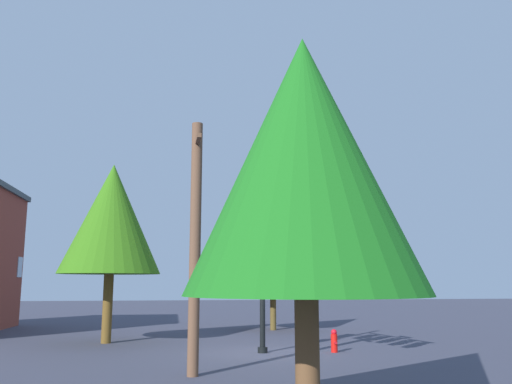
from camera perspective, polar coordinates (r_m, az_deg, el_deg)
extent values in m
plane|color=#3A3C4C|center=(20.07, 0.72, -16.97)|extent=(120.00, 120.00, 0.00)
cylinder|color=black|center=(19.93, 0.70, -7.93)|extent=(0.20, 0.20, 6.32)
cylinder|color=black|center=(20.06, 0.72, -16.69)|extent=(0.36, 0.36, 0.20)
cylinder|color=black|center=(17.84, 3.67, -0.13)|extent=(4.98, 1.19, 0.14)
cylinder|color=black|center=(19.02, 1.95, -2.27)|extent=(2.28, 0.56, 1.07)
cube|color=yellow|center=(19.19, 1.70, -3.09)|extent=(0.38, 0.41, 1.10)
cube|color=black|center=(19.13, 1.14, -3.07)|extent=(0.44, 0.11, 1.22)
sphere|color=maroon|center=(19.31, 2.25, -2.11)|extent=(0.22, 0.22, 0.22)
cylinder|color=yellow|center=(19.33, 2.42, -1.98)|extent=(0.25, 0.18, 0.23)
sphere|color=#FFFC14|center=(19.26, 2.26, -3.12)|extent=(0.22, 0.22, 0.22)
cylinder|color=yellow|center=(19.29, 2.42, -2.98)|extent=(0.25, 0.18, 0.23)
sphere|color=#0B621E|center=(19.23, 2.27, -4.12)|extent=(0.22, 0.22, 0.22)
cylinder|color=yellow|center=(19.25, 2.43, -3.98)|extent=(0.25, 0.18, 0.23)
cube|color=yellow|center=(18.35, 2.80, -2.78)|extent=(0.38, 0.41, 1.10)
cube|color=black|center=(18.28, 2.22, -2.76)|extent=(0.44, 0.11, 1.22)
sphere|color=maroon|center=(18.47, 3.37, -1.75)|extent=(0.22, 0.22, 0.22)
cylinder|color=yellow|center=(18.50, 3.54, -1.61)|extent=(0.25, 0.18, 0.23)
sphere|color=#FFFC14|center=(18.43, 3.38, -2.80)|extent=(0.22, 0.22, 0.22)
cylinder|color=yellow|center=(18.45, 3.55, -2.66)|extent=(0.25, 0.18, 0.23)
sphere|color=#0B621E|center=(18.39, 3.39, -3.85)|extent=(0.22, 0.22, 0.22)
cylinder|color=yellow|center=(18.42, 3.57, -3.71)|extent=(0.25, 0.18, 0.23)
cube|color=gold|center=(17.52, 4.01, -2.43)|extent=(0.39, 0.42, 1.10)
cube|color=black|center=(17.44, 3.42, -2.40)|extent=(0.44, 0.13, 1.22)
sphere|color=maroon|center=(17.65, 4.59, -1.37)|extent=(0.22, 0.22, 0.22)
cylinder|color=gold|center=(17.69, 4.76, -1.22)|extent=(0.26, 0.19, 0.23)
sphere|color=#FFFC14|center=(17.61, 4.60, -2.46)|extent=(0.22, 0.22, 0.22)
cylinder|color=gold|center=(17.64, 4.77, -2.31)|extent=(0.26, 0.19, 0.23)
sphere|color=#0B621E|center=(17.57, 4.62, -3.56)|extent=(0.22, 0.22, 0.22)
cylinder|color=gold|center=(17.60, 4.79, -3.41)|extent=(0.26, 0.19, 0.23)
cube|color=gold|center=(16.70, 5.34, -2.05)|extent=(0.38, 0.41, 1.10)
cube|color=black|center=(16.62, 4.71, -2.02)|extent=(0.44, 0.12, 1.22)
sphere|color=maroon|center=(16.83, 5.94, -0.93)|extent=(0.22, 0.22, 0.22)
cylinder|color=gold|center=(16.86, 6.12, -0.77)|extent=(0.25, 0.18, 0.23)
sphere|color=#FFFC14|center=(16.78, 5.96, -2.08)|extent=(0.22, 0.22, 0.22)
cylinder|color=gold|center=(16.81, 6.14, -1.92)|extent=(0.25, 0.18, 0.23)
sphere|color=#0B621E|center=(16.74, 5.98, -3.23)|extent=(0.22, 0.22, 0.22)
cylinder|color=gold|center=(16.77, 6.16, -3.07)|extent=(0.25, 0.18, 0.23)
cube|color=gold|center=(15.88, 6.80, -1.63)|extent=(0.39, 0.42, 1.10)
cube|color=black|center=(15.79, 6.16, -1.59)|extent=(0.44, 0.13, 1.22)
sphere|color=maroon|center=(16.03, 7.41, -0.46)|extent=(0.22, 0.22, 0.22)
cylinder|color=gold|center=(16.06, 7.60, -0.29)|extent=(0.25, 0.18, 0.23)
sphere|color=#FFFC14|center=(15.98, 7.44, -1.66)|extent=(0.22, 0.22, 0.22)
cylinder|color=gold|center=(16.01, 7.62, -1.49)|extent=(0.25, 0.18, 0.23)
sphere|color=#0B621E|center=(15.93, 7.46, -2.87)|extent=(0.22, 0.22, 0.22)
cylinder|color=gold|center=(15.97, 7.65, -2.70)|extent=(0.25, 0.18, 0.23)
cube|color=yellow|center=(20.30, 0.33, -5.31)|extent=(0.42, 0.39, 1.10)
cube|color=black|center=(20.12, 0.54, -5.27)|extent=(0.13, 0.44, 1.22)
sphere|color=maroon|center=(20.52, 0.13, -4.40)|extent=(0.22, 0.22, 0.22)
cylinder|color=yellow|center=(20.58, 0.07, -4.28)|extent=(0.18, 0.26, 0.23)
sphere|color=#FFFC14|center=(20.49, 0.13, -5.35)|extent=(0.22, 0.22, 0.22)
cylinder|color=yellow|center=(20.55, 0.07, -5.22)|extent=(0.18, 0.26, 0.23)
sphere|color=#0B621E|center=(20.47, 0.13, -6.30)|extent=(0.22, 0.22, 0.22)
cylinder|color=yellow|center=(20.53, 0.07, -6.17)|extent=(0.18, 0.26, 0.23)
cube|color=gold|center=(19.79, -0.25, -8.96)|extent=(0.39, 0.42, 1.10)
cube|color=black|center=(19.86, 0.29, -8.96)|extent=(0.44, 0.13, 1.22)
sphere|color=maroon|center=(19.73, -0.80, -7.97)|extent=(0.22, 0.22, 0.22)
cylinder|color=gold|center=(19.71, -0.97, -7.82)|extent=(0.26, 0.18, 0.23)
sphere|color=#FFFC14|center=(19.72, -0.80, -8.96)|extent=(0.22, 0.22, 0.22)
cylinder|color=gold|center=(19.70, -0.97, -8.81)|extent=(0.26, 0.18, 0.23)
sphere|color=#0B621E|center=(19.72, -0.81, -9.94)|extent=(0.22, 0.22, 0.22)
cylinder|color=gold|center=(19.70, -0.97, -9.80)|extent=(0.26, 0.18, 0.23)
cube|color=white|center=(17.66, 4.00, 0.96)|extent=(0.92, 0.21, 0.26)
cube|color=#1B6625|center=(17.66, 4.00, 0.96)|extent=(0.89, 0.22, 0.22)
cube|color=white|center=(19.93, 0.70, -7.82)|extent=(0.21, 0.92, 0.26)
cube|color=#1D6921|center=(19.93, 0.70, -7.82)|extent=(0.22, 0.89, 0.22)
cylinder|color=brown|center=(15.12, -6.59, -5.70)|extent=(0.32, 0.32, 7.14)
cube|color=brown|center=(15.62, -6.38, 5.25)|extent=(1.80, 0.16, 0.12)
cylinder|color=red|center=(20.36, 8.44, -15.85)|extent=(0.24, 0.24, 0.65)
sphere|color=red|center=(20.32, 8.42, -14.74)|extent=(0.22, 0.22, 0.22)
cylinder|color=red|center=(20.21, 8.57, -15.80)|extent=(0.12, 0.10, 0.10)
cylinder|color=brown|center=(9.72, 5.57, -17.84)|extent=(0.43, 0.43, 2.28)
cone|color=#186619|center=(9.87, 5.23, 3.28)|extent=(4.42, 4.42, 4.91)
cylinder|color=brown|center=(29.36, 1.86, -12.57)|extent=(0.33, 0.33, 2.16)
cone|color=#C36E27|center=(29.38, 1.83, -6.40)|extent=(3.74, 3.74, 4.16)
cylinder|color=brown|center=(23.88, -15.75, -11.99)|extent=(0.42, 0.42, 2.89)
cone|color=#336E15|center=(24.02, -15.32, -2.75)|extent=(4.35, 4.35, 4.84)
cube|color=#A5B7C6|center=(34.88, -24.14, -7.41)|extent=(0.90, 0.04, 1.20)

